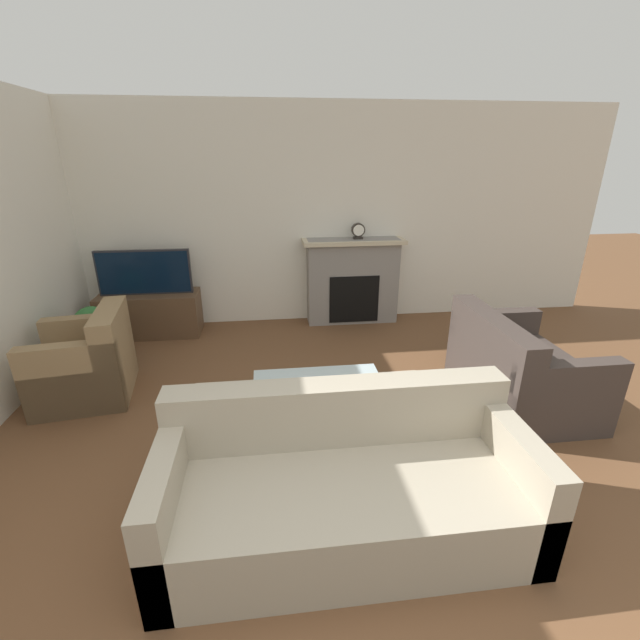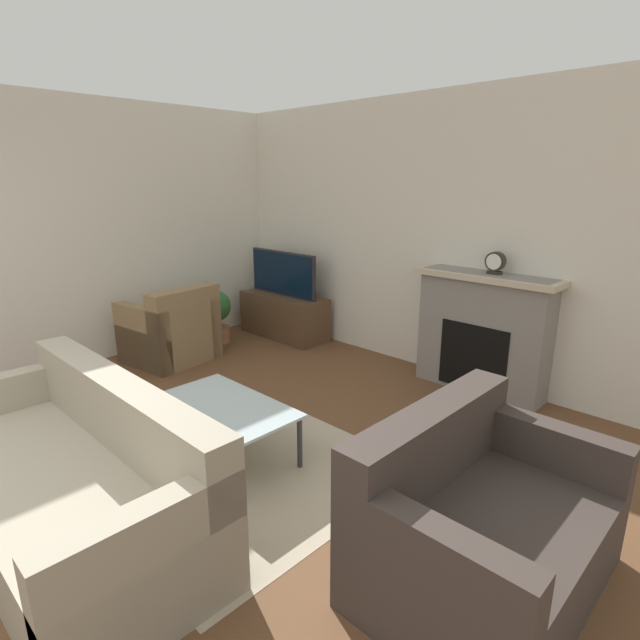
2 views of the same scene
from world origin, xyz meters
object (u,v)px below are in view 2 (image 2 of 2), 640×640
object	(u,v)px
tv	(283,273)
potted_plant	(216,314)
couch_loveseat	(480,526)
couch_sectional	(74,482)
mantel_clock	(495,263)
armchair_by_window	(172,333)
coffee_table	(225,410)

from	to	relation	value
tv	potted_plant	bearing A→B (deg)	-118.47
couch_loveseat	potted_plant	size ratio (longest dim) A/B	2.01
couch_sectional	mantel_clock	distance (m)	3.57
armchair_by_window	mantel_clock	xyz separation A→B (m)	(2.81, 1.58, 0.90)
couch_loveseat	potted_plant	distance (m)	4.22
tv	couch_sectional	distance (m)	3.74
couch_loveseat	armchair_by_window	bearing A→B (deg)	81.59
couch_sectional	potted_plant	world-z (taller)	couch_sectional
couch_sectional	mantel_clock	size ratio (longest dim) A/B	10.61
couch_sectional	mantel_clock	world-z (taller)	mantel_clock
couch_loveseat	couch_sectional	bearing A→B (deg)	124.33
potted_plant	mantel_clock	size ratio (longest dim) A/B	3.20
tv	potted_plant	distance (m)	0.94
mantel_clock	couch_sectional	bearing A→B (deg)	-102.48
potted_plant	mantel_clock	bearing A→B (deg)	16.57
armchair_by_window	potted_plant	world-z (taller)	armchair_by_window
couch_sectional	couch_loveseat	xyz separation A→B (m)	(1.78, 1.22, 0.00)
couch_sectional	mantel_clock	xyz separation A→B (m)	(0.75, 3.37, 0.91)
tv	couch_loveseat	world-z (taller)	tv
coffee_table	mantel_clock	bearing A→B (deg)	71.58
coffee_table	couch_sectional	bearing A→B (deg)	-88.25
armchair_by_window	mantel_clock	world-z (taller)	mantel_clock
tv	coffee_table	bearing A→B (deg)	-50.02
couch_loveseat	coffee_table	world-z (taller)	couch_loveseat
couch_loveseat	potted_plant	xyz separation A→B (m)	(-4.03, 1.26, 0.06)
coffee_table	couch_loveseat	bearing A→B (deg)	5.73
couch_loveseat	potted_plant	bearing A→B (deg)	72.64
coffee_table	potted_plant	world-z (taller)	potted_plant
potted_plant	couch_sectional	bearing A→B (deg)	-47.74
tv	couch_sectional	bearing A→B (deg)	-59.97
tv	couch_sectional	size ratio (longest dim) A/B	0.52
potted_plant	couch_loveseat	bearing A→B (deg)	-17.36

